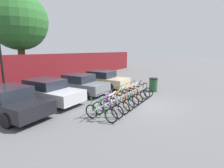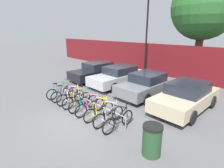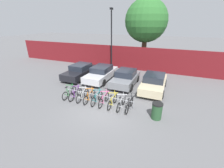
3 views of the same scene
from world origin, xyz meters
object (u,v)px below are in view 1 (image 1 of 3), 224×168
object	(u,v)px
car_silver	(47,91)
car_black	(9,101)
bicycle_orange	(120,102)
car_beige	(102,79)
bicycle_silver	(137,93)
bicycle_pink	(129,97)
bicycle_purple	(107,109)
bicycle_black	(141,91)
bicycle_teal	(125,100)
car_grey	(80,84)
trash_bin	(153,85)
bike_rack	(123,97)
bicycle_white	(114,105)
bicycle_yellow	(133,95)
tree_behind_hoarding	(18,21)
bicycle_green	(101,112)

from	to	relation	value
car_silver	car_black	bearing A→B (deg)	-176.03
bicycle_orange	car_beige	world-z (taller)	car_beige
bicycle_orange	bicycle_silver	distance (m)	2.45
bicycle_pink	bicycle_silver	xyz separation A→B (m)	(1.29, 0.00, 0.00)
bicycle_purple	bicycle_black	bearing A→B (deg)	0.74
car_beige	bicycle_teal	bearing A→B (deg)	-132.34
car_silver	car_grey	world-z (taller)	same
bicycle_pink	trash_bin	world-z (taller)	bicycle_pink
bicycle_purple	car_beige	distance (m)	6.44
bike_rack	bicycle_silver	xyz separation A→B (m)	(1.82, -0.15, -0.12)
bicycle_teal	car_grey	xyz separation A→B (m)	(0.87, 4.00, 0.31)
bicycle_white	bicycle_yellow	world-z (taller)	same
bicycle_purple	car_beige	bearing A→B (deg)	36.37
bicycle_purple	car_grey	world-z (taller)	car_grey
bike_rack	bicycle_yellow	bearing A→B (deg)	-7.14
bicycle_yellow	car_beige	xyz separation A→B (m)	(2.20, 3.75, 0.31)
bicycle_orange	bicycle_purple	bearing A→B (deg)	176.61
bicycle_pink	bicycle_yellow	size ratio (longest dim) A/B	1.00
bicycle_pink	car_black	bearing A→B (deg)	140.67
bicycle_pink	bicycle_black	bearing A→B (deg)	2.52
car_beige	tree_behind_hoarding	bearing A→B (deg)	108.61
bicycle_orange	trash_bin	size ratio (longest dim) A/B	1.66
trash_bin	tree_behind_hoarding	distance (m)	12.54
bike_rack	bicycle_yellow	distance (m)	1.20
car_silver	trash_bin	xyz separation A→B (m)	(5.90, -4.60, -0.17)
bicycle_green	car_black	xyz separation A→B (m)	(-1.69, 4.13, 0.31)
bicycle_green	car_black	bearing A→B (deg)	113.77
bicycle_yellow	bicycle_silver	bearing A→B (deg)	0.79
bicycle_silver	bicycle_black	distance (m)	0.57
bicycle_silver	bicycle_black	world-z (taller)	same
bicycle_yellow	tree_behind_hoarding	bearing A→B (deg)	91.65
bicycle_pink	bike_rack	bearing A→B (deg)	167.02
bicycle_orange	bicycle_pink	distance (m)	1.16
bicycle_pink	car_grey	distance (m)	4.02
bicycle_green	bicycle_yellow	size ratio (longest dim) A/B	1.00
bicycle_white	bicycle_orange	xyz separation A→B (m)	(0.57, 0.00, 0.00)
bicycle_teal	car_black	xyz separation A→B (m)	(-4.05, 4.13, 0.31)
bicycle_teal	bicycle_pink	world-z (taller)	same
bicycle_pink	bicycle_yellow	xyz separation A→B (m)	(0.65, 0.00, 0.00)
bicycle_white	bicycle_silver	size ratio (longest dim) A/B	1.00
bicycle_yellow	bicycle_white	bearing A→B (deg)	-179.21
bicycle_purple	bicycle_yellow	xyz separation A→B (m)	(3.02, 0.00, 0.00)
bicycle_orange	bicycle_silver	world-z (taller)	same
bicycle_white	trash_bin	bearing A→B (deg)	-5.24
trash_bin	car_grey	bearing A→B (deg)	127.52
car_grey	car_beige	world-z (taller)	same
bicycle_yellow	tree_behind_hoarding	distance (m)	11.92
bicycle_black	car_black	bearing A→B (deg)	149.60
bicycle_teal	trash_bin	distance (m)	4.19
bicycle_purple	car_silver	bearing A→B (deg)	89.59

